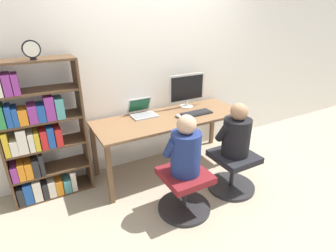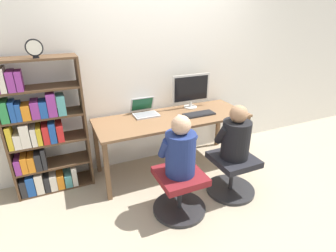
{
  "view_description": "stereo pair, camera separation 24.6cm",
  "coord_description": "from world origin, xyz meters",
  "px_view_note": "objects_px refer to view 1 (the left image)",
  "views": [
    {
      "loc": [
        -1.53,
        -2.31,
        1.94
      ],
      "look_at": [
        -0.15,
        0.16,
        0.72
      ],
      "focal_mm": 28.0,
      "sensor_mm": 36.0,
      "label": 1
    },
    {
      "loc": [
        -1.31,
        -2.42,
        1.94
      ],
      "look_at": [
        -0.15,
        0.16,
        0.72
      ],
      "focal_mm": 28.0,
      "sensor_mm": 36.0,
      "label": 2
    }
  ],
  "objects_px": {
    "desktop_monitor": "(187,90)",
    "person_at_laptop": "(186,149)",
    "office_chair_right": "(185,190)",
    "office_chair_left": "(232,170)",
    "desk_clock": "(31,50)",
    "laptop": "(143,112)",
    "keyboard": "(197,113)",
    "bookshelf": "(37,140)",
    "person_at_monitor": "(236,133)"
  },
  "relations": [
    {
      "from": "office_chair_right",
      "to": "person_at_monitor",
      "type": "distance_m",
      "value": 0.84
    },
    {
      "from": "office_chair_right",
      "to": "person_at_laptop",
      "type": "distance_m",
      "value": 0.48
    },
    {
      "from": "person_at_laptop",
      "to": "desk_clock",
      "type": "relative_size",
      "value": 3.42
    },
    {
      "from": "keyboard",
      "to": "desk_clock",
      "type": "distance_m",
      "value": 1.97
    },
    {
      "from": "office_chair_right",
      "to": "person_at_laptop",
      "type": "relative_size",
      "value": 0.91
    },
    {
      "from": "person_at_laptop",
      "to": "person_at_monitor",
      "type": "bearing_deg",
      "value": 3.62
    },
    {
      "from": "keyboard",
      "to": "office_chair_left",
      "type": "height_order",
      "value": "keyboard"
    },
    {
      "from": "office_chair_left",
      "to": "person_at_monitor",
      "type": "relative_size",
      "value": 0.93
    },
    {
      "from": "desk_clock",
      "to": "office_chair_left",
      "type": "bearing_deg",
      "value": -25.06
    },
    {
      "from": "laptop",
      "to": "bookshelf",
      "type": "distance_m",
      "value": 1.24
    },
    {
      "from": "bookshelf",
      "to": "desktop_monitor",
      "type": "bearing_deg",
      "value": 1.43
    },
    {
      "from": "desktop_monitor",
      "to": "office_chair_left",
      "type": "distance_m",
      "value": 1.22
    },
    {
      "from": "desktop_monitor",
      "to": "keyboard",
      "type": "distance_m",
      "value": 0.38
    },
    {
      "from": "keyboard",
      "to": "person_at_monitor",
      "type": "bearing_deg",
      "value": -83.96
    },
    {
      "from": "person_at_monitor",
      "to": "person_at_laptop",
      "type": "height_order",
      "value": "person_at_laptop"
    },
    {
      "from": "person_at_monitor",
      "to": "desk_clock",
      "type": "relative_size",
      "value": 3.35
    },
    {
      "from": "office_chair_left",
      "to": "desk_clock",
      "type": "height_order",
      "value": "desk_clock"
    },
    {
      "from": "laptop",
      "to": "keyboard",
      "type": "bearing_deg",
      "value": -25.12
    },
    {
      "from": "bookshelf",
      "to": "desk_clock",
      "type": "distance_m",
      "value": 0.93
    },
    {
      "from": "person_at_monitor",
      "to": "desk_clock",
      "type": "height_order",
      "value": "desk_clock"
    },
    {
      "from": "person_at_laptop",
      "to": "bookshelf",
      "type": "xyz_separation_m",
      "value": [
        -1.24,
        0.96,
        -0.02
      ]
    },
    {
      "from": "office_chair_left",
      "to": "office_chair_right",
      "type": "xyz_separation_m",
      "value": [
        -0.7,
        -0.04,
        0.0
      ]
    },
    {
      "from": "office_chair_left",
      "to": "desk_clock",
      "type": "distance_m",
      "value": 2.44
    },
    {
      "from": "laptop",
      "to": "person_at_monitor",
      "type": "xyz_separation_m",
      "value": [
        0.7,
        -0.96,
        -0.07
      ]
    },
    {
      "from": "desktop_monitor",
      "to": "person_at_monitor",
      "type": "xyz_separation_m",
      "value": [
        0.03,
        -0.97,
        -0.26
      ]
    },
    {
      "from": "person_at_monitor",
      "to": "bookshelf",
      "type": "bearing_deg",
      "value": 154.56
    },
    {
      "from": "laptop",
      "to": "desk_clock",
      "type": "bearing_deg",
      "value": -174.28
    },
    {
      "from": "office_chair_right",
      "to": "person_at_laptop",
      "type": "bearing_deg",
      "value": 90.0
    },
    {
      "from": "bookshelf",
      "to": "office_chair_left",
      "type": "bearing_deg",
      "value": -25.54
    },
    {
      "from": "desktop_monitor",
      "to": "office_chair_right",
      "type": "height_order",
      "value": "desktop_monitor"
    },
    {
      "from": "office_chair_right",
      "to": "person_at_laptop",
      "type": "height_order",
      "value": "person_at_laptop"
    },
    {
      "from": "desktop_monitor",
      "to": "desk_clock",
      "type": "height_order",
      "value": "desk_clock"
    },
    {
      "from": "desktop_monitor",
      "to": "office_chair_right",
      "type": "distance_m",
      "value": 1.42
    },
    {
      "from": "laptop",
      "to": "person_at_laptop",
      "type": "relative_size",
      "value": 0.5
    },
    {
      "from": "desktop_monitor",
      "to": "desk_clock",
      "type": "bearing_deg",
      "value": -176.16
    },
    {
      "from": "person_at_monitor",
      "to": "person_at_laptop",
      "type": "bearing_deg",
      "value": -176.38
    },
    {
      "from": "keyboard",
      "to": "person_at_laptop",
      "type": "xyz_separation_m",
      "value": [
        -0.62,
        -0.71,
        -0.02
      ]
    },
    {
      "from": "keyboard",
      "to": "bookshelf",
      "type": "distance_m",
      "value": 1.88
    },
    {
      "from": "laptop",
      "to": "keyboard",
      "type": "xyz_separation_m",
      "value": [
        0.63,
        -0.29,
        -0.03
      ]
    },
    {
      "from": "person_at_laptop",
      "to": "desk_clock",
      "type": "xyz_separation_m",
      "value": [
        -1.13,
        0.89,
        0.9
      ]
    },
    {
      "from": "laptop",
      "to": "office_chair_right",
      "type": "bearing_deg",
      "value": -89.79
    },
    {
      "from": "desk_clock",
      "to": "bookshelf",
      "type": "bearing_deg",
      "value": 147.37
    },
    {
      "from": "keyboard",
      "to": "desktop_monitor",
      "type": "bearing_deg",
      "value": 82.64
    },
    {
      "from": "laptop",
      "to": "bookshelf",
      "type": "height_order",
      "value": "bookshelf"
    },
    {
      "from": "desktop_monitor",
      "to": "person_at_laptop",
      "type": "bearing_deg",
      "value": -123.25
    },
    {
      "from": "laptop",
      "to": "person_at_laptop",
      "type": "distance_m",
      "value": 1.01
    },
    {
      "from": "desktop_monitor",
      "to": "laptop",
      "type": "xyz_separation_m",
      "value": [
        -0.67,
        -0.01,
        -0.2
      ]
    },
    {
      "from": "office_chair_left",
      "to": "desk_clock",
      "type": "bearing_deg",
      "value": 154.94
    },
    {
      "from": "desk_clock",
      "to": "laptop",
      "type": "bearing_deg",
      "value": 5.72
    },
    {
      "from": "desktop_monitor",
      "to": "office_chair_left",
      "type": "xyz_separation_m",
      "value": [
        0.03,
        -0.97,
        -0.73
      ]
    }
  ]
}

